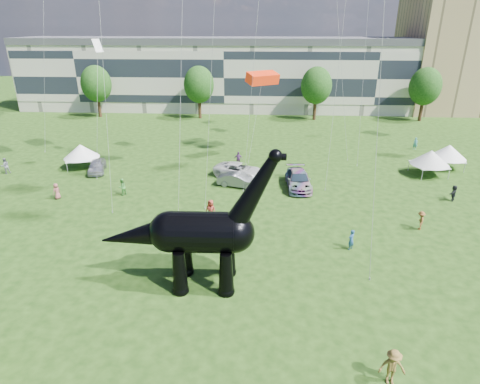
{
  "coord_description": "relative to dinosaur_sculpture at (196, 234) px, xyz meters",
  "views": [
    {
      "loc": [
        -0.99,
        -16.91,
        15.55
      ],
      "look_at": [
        -2.39,
        8.0,
        5.0
      ],
      "focal_mm": 30.0,
      "sensor_mm": 36.0,
      "label": 1
    }
  ],
  "objects": [
    {
      "name": "ground",
      "position": [
        4.94,
        -4.58,
        -3.55
      ],
      "size": [
        220.0,
        220.0,
        0.0
      ],
      "primitive_type": "plane",
      "color": "#16330C",
      "rests_on": "ground"
    },
    {
      "name": "terrace_row",
      "position": [
        -3.06,
        57.42,
        2.45
      ],
      "size": [
        78.0,
        11.0,
        12.0
      ],
      "primitive_type": "cube",
      "color": "beige",
      "rests_on": "ground"
    },
    {
      "name": "tree_far_left",
      "position": [
        -25.06,
        48.42,
        2.74
      ],
      "size": [
        5.2,
        5.2,
        9.44
      ],
      "color": "#382314",
      "rests_on": "ground"
    },
    {
      "name": "tree_mid_left",
      "position": [
        -7.06,
        48.42,
        2.74
      ],
      "size": [
        5.2,
        5.2,
        9.44
      ],
      "color": "#382314",
      "rests_on": "ground"
    },
    {
      "name": "tree_mid_right",
      "position": [
        12.94,
        48.42,
        2.74
      ],
      "size": [
        5.2,
        5.2,
        9.44
      ],
      "color": "#382314",
      "rests_on": "ground"
    },
    {
      "name": "tree_far_right",
      "position": [
        30.94,
        48.42,
        2.74
      ],
      "size": [
        5.2,
        5.2,
        9.44
      ],
      "color": "#382314",
      "rests_on": "ground"
    },
    {
      "name": "dinosaur_sculpture",
      "position": [
        0.0,
        0.0,
        0.0
      ],
      "size": [
        11.47,
        3.19,
        9.41
      ],
      "rotation": [
        0.0,
        0.0,
        0.02
      ],
      "color": "black",
      "rests_on": "ground"
    },
    {
      "name": "car_silver",
      "position": [
        -14.51,
        20.11,
        -2.83
      ],
      "size": [
        2.68,
        4.51,
        1.44
      ],
      "primitive_type": "imported",
      "rotation": [
        0.0,
        0.0,
        0.25
      ],
      "color": "#BAB9BF",
      "rests_on": "ground"
    },
    {
      "name": "car_grey",
      "position": [
        1.6,
        16.7,
        -2.86
      ],
      "size": [
        4.42,
        2.48,
        1.38
      ],
      "primitive_type": "imported",
      "rotation": [
        0.0,
        0.0,
        1.31
      ],
      "color": "slate",
      "rests_on": "ground"
    },
    {
      "name": "car_white",
      "position": [
        1.52,
        19.52,
        -2.79
      ],
      "size": [
        6.04,
        4.3,
        1.53
      ],
      "primitive_type": "imported",
      "rotation": [
        0.0,
        0.0,
        1.21
      ],
      "color": "silver",
      "rests_on": "ground"
    },
    {
      "name": "car_dark",
      "position": [
        7.74,
        16.79,
        -2.72
      ],
      "size": [
        2.61,
        5.84,
        1.66
      ],
      "primitive_type": "imported",
      "rotation": [
        0.0,
        0.0,
        0.05
      ],
      "color": "#595960",
      "rests_on": "ground"
    },
    {
      "name": "gazebo_near",
      "position": [
        22.37,
        21.27,
        -1.56
      ],
      "size": [
        4.62,
        4.62,
        2.84
      ],
      "rotation": [
        0.0,
        0.0,
        0.15
      ],
      "color": "silver",
      "rests_on": "ground"
    },
    {
      "name": "gazebo_far",
      "position": [
        25.33,
        23.78,
        -1.61
      ],
      "size": [
        4.2,
        4.2,
        2.77
      ],
      "rotation": [
        0.0,
        0.0,
        -0.06
      ],
      "color": "white",
      "rests_on": "ground"
    },
    {
      "name": "gazebo_left",
      "position": [
        -16.79,
        21.59,
        -1.61
      ],
      "size": [
        4.85,
        4.85,
        2.77
      ],
      "rotation": [
        0.0,
        0.0,
        0.26
      ],
      "color": "white",
      "rests_on": "ground"
    },
    {
      "name": "visitors",
      "position": [
        2.88,
        10.48,
        -2.69
      ],
      "size": [
        49.66,
        39.03,
        1.89
      ],
      "color": "#9A4D4D",
      "rests_on": "ground"
    }
  ]
}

